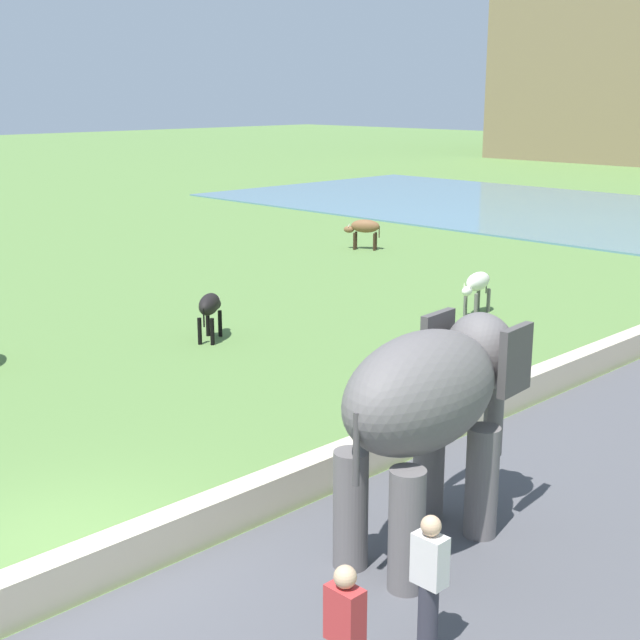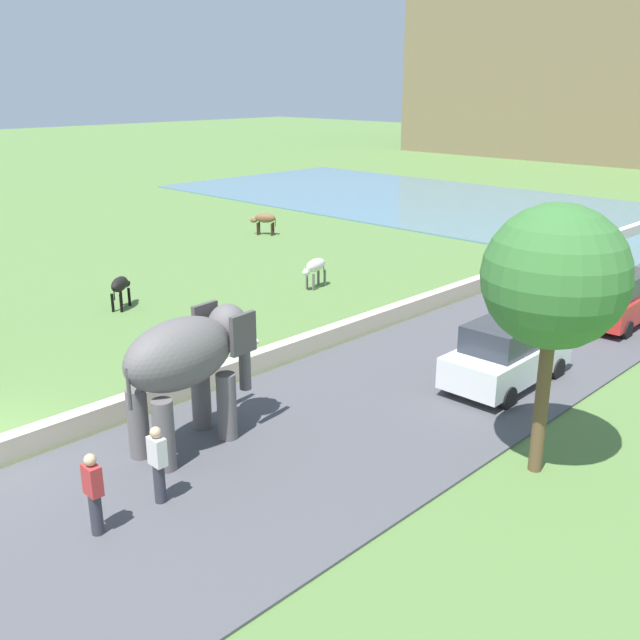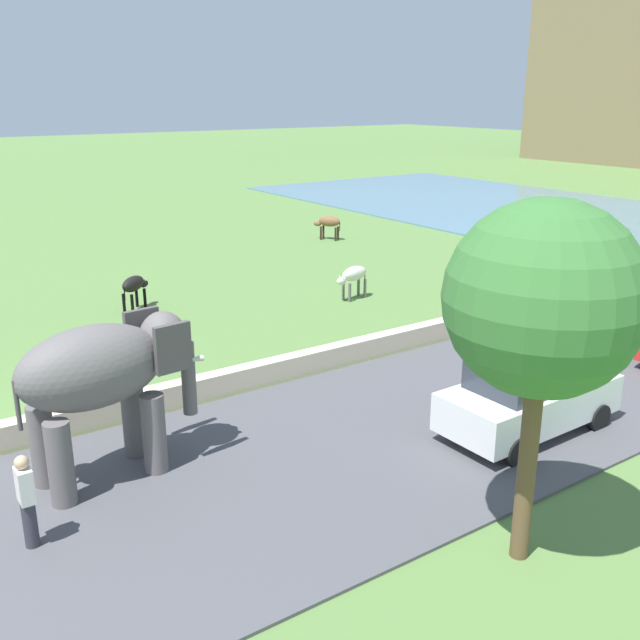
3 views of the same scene
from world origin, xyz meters
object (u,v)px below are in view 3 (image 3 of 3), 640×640
Objects in this scene: cow_white at (353,276)px; cow_brown at (328,223)px; car_white at (528,394)px; person_beside_elephant at (27,500)px; cow_black at (134,285)px; elephant at (105,375)px.

cow_white is 1.05× the size of cow_brown.
person_beside_elephant is at bearing -100.12° from car_white.
car_white is 2.83× the size of cow_white.
cow_black is at bearing -63.36° from cow_brown.
car_white is 10.72m from cow_white.
cow_brown is (-17.57, 18.06, -0.04)m from person_beside_elephant.
person_beside_elephant is at bearing -27.66° from cow_black.
cow_white is (3.02, 6.68, 0.00)m from cow_black.
cow_brown is at bearing 156.14° from car_white.
cow_brown is (-6.02, 12.01, 0.00)m from cow_black.
car_white is at bearing 67.65° from elephant.
elephant is 2.71× the size of cow_black.
elephant is 2.17× the size of person_beside_elephant.
person_beside_elephant is at bearing -45.79° from cow_brown.
cow_white is (-8.53, 12.73, -0.04)m from person_beside_elephant.
elephant reaches higher than cow_brown.
cow_white is at bearing 123.82° from person_beside_elephant.
cow_black is at bearing -165.27° from car_white.
person_beside_elephant is 13.04m from cow_black.
cow_brown is at bearing 149.49° from cow_white.
person_beside_elephant is at bearing -56.18° from cow_white.
car_white is (3.17, 7.72, -1.14)m from elephant.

